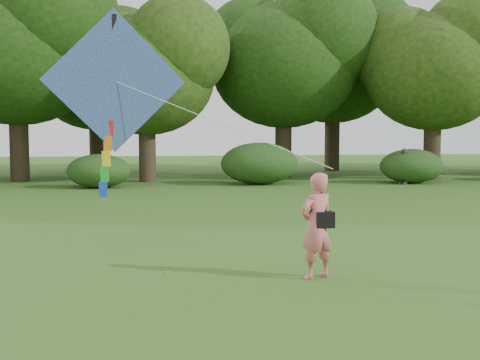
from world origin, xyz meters
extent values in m
plane|color=#265114|center=(0.00, 0.00, 0.00)|extent=(100.00, 100.00, 0.00)
imported|color=#D8656B|center=(0.84, 0.62, 0.86)|extent=(0.74, 0.63, 1.72)
imported|color=slate|center=(9.42, 16.91, 0.80)|extent=(0.78, 1.02, 1.61)
cube|color=black|center=(0.96, 0.59, 0.96)|extent=(0.30, 0.20, 0.26)
cylinder|color=black|center=(0.84, 0.58, 1.29)|extent=(0.33, 0.14, 0.47)
cube|color=#2968B1|center=(-2.39, 1.71, 3.22)|extent=(2.38, 0.37, 2.40)
cube|color=black|center=(-2.39, 1.74, 3.22)|extent=(0.12, 0.23, 2.19)
cylinder|color=white|center=(-0.65, 1.14, 2.50)|extent=(3.48, 1.15, 1.46)
cube|color=red|center=(-2.49, 1.73, 2.43)|extent=(0.14, 0.06, 0.26)
cube|color=orange|center=(-2.52, 1.73, 2.17)|extent=(0.14, 0.06, 0.26)
cube|color=yellow|center=(-2.55, 1.73, 1.91)|extent=(0.14, 0.06, 0.26)
cube|color=green|center=(-2.58, 1.73, 1.65)|extent=(0.14, 0.06, 0.26)
cube|color=blue|center=(-2.61, 1.73, 1.39)|extent=(0.14, 0.06, 0.26)
cylinder|color=#3A2D1E|center=(-8.00, 21.00, 1.92)|extent=(0.88, 0.88, 3.85)
ellipsoid|color=#1E3F11|center=(-8.00, 21.00, 6.05)|extent=(8.00, 8.00, 6.80)
cylinder|color=#3A2D1E|center=(-2.00, 20.00, 1.57)|extent=(0.80, 0.80, 3.15)
ellipsoid|color=#1E3F11|center=(-2.00, 20.00, 4.91)|extent=(6.40, 6.40, 5.44)
cylinder|color=#3A2D1E|center=(5.00, 22.00, 1.84)|extent=(0.86, 0.86, 3.67)
ellipsoid|color=#1E3F11|center=(5.00, 22.00, 5.76)|extent=(7.60, 7.60, 6.46)
cylinder|color=#3A2D1E|center=(12.00, 19.50, 1.72)|extent=(0.83, 0.83, 3.43)
ellipsoid|color=#1E3F11|center=(12.00, 19.50, 5.30)|extent=(6.80, 6.80, 5.78)
cylinder|color=#3A2D1E|center=(-5.00, 27.50, 1.75)|extent=(0.84, 0.84, 3.50)
ellipsoid|color=#1E3F11|center=(-5.00, 27.50, 5.43)|extent=(7.00, 7.00, 5.95)
cylinder|color=#3A2D1E|center=(9.00, 26.50, 2.01)|extent=(0.90, 0.90, 4.02)
ellipsoid|color=#1E3F11|center=(9.00, 26.50, 6.17)|extent=(7.80, 7.80, 6.63)
ellipsoid|color=#264919|center=(-4.00, 17.10, 0.71)|extent=(2.66, 2.09, 1.42)
ellipsoid|color=#264919|center=(3.00, 17.90, 0.94)|extent=(3.50, 2.75, 1.88)
ellipsoid|color=#264919|center=(10.00, 17.40, 0.79)|extent=(2.94, 2.31, 1.58)
cube|color=olive|center=(4.86, 5.10, 0.00)|extent=(0.14, 0.13, 0.01)
cube|color=olive|center=(-1.55, 1.39, 0.00)|extent=(0.14, 0.14, 0.01)
cube|color=olive|center=(1.18, 3.33, 0.00)|extent=(0.13, 0.09, 0.01)
cube|color=olive|center=(2.69, 3.25, 0.00)|extent=(0.14, 0.12, 0.01)
cube|color=olive|center=(3.66, 1.47, 0.00)|extent=(0.14, 0.11, 0.01)
camera|label=1|loc=(-1.77, -8.68, 2.38)|focal=45.00mm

